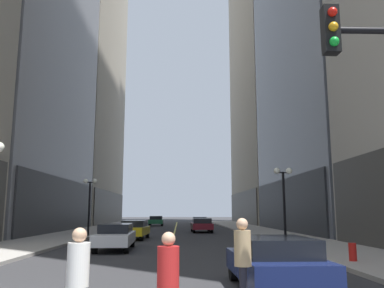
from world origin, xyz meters
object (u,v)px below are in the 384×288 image
object	(u,v)px
pedestrian_in_white_shirt	(78,275)
car_yellow	(134,229)
street_lamp_left_far	(90,194)
car_white	(116,236)
car_maroon	(202,225)
car_navy	(275,261)
car_green	(156,220)
pedestrian_in_red_jacket	(168,278)
pedestrian_in_tan_trench	(243,256)
fire_hydrant_right	(353,254)
car_blue	(200,222)
street_lamp_right_mid	(284,188)

from	to	relation	value
pedestrian_in_white_shirt	car_yellow	bearing A→B (deg)	94.25
car_yellow	street_lamp_left_far	bearing A→B (deg)	155.10
car_white	car_maroon	size ratio (longest dim) A/B	1.10
car_navy	car_green	size ratio (longest dim) A/B	0.97
pedestrian_in_white_shirt	car_maroon	bearing A→B (deg)	83.52
car_white	car_green	world-z (taller)	same
pedestrian_in_red_jacket	street_lamp_left_far	size ratio (longest dim) A/B	0.37
pedestrian_in_tan_trench	street_lamp_left_far	distance (m)	24.12
pedestrian_in_tan_trench	car_yellow	bearing A→B (deg)	102.13
car_green	pedestrian_in_tan_trench	size ratio (longest dim) A/B	2.40
car_maroon	fire_hydrant_right	size ratio (longest dim) A/B	5.48
car_yellow	car_green	xyz separation A→B (m)	(-0.00, 26.58, 0.00)
car_yellow	pedestrian_in_white_shirt	bearing A→B (deg)	-85.75
car_yellow	car_blue	world-z (taller)	same
pedestrian_in_tan_trench	pedestrian_in_white_shirt	bearing A→B (deg)	-147.26
pedestrian_in_tan_trench	street_lamp_left_far	xyz separation A→B (m)	(-8.15, 22.60, 2.18)
car_yellow	car_green	world-z (taller)	same
car_yellow	pedestrian_in_red_jacket	xyz separation A→B (m)	(3.06, -22.72, 0.24)
car_white	pedestrian_in_tan_trench	size ratio (longest dim) A/B	2.65
pedestrian_in_red_jacket	fire_hydrant_right	size ratio (longest dim) A/B	2.06
car_blue	pedestrian_in_white_shirt	distance (m)	40.10
pedestrian_in_tan_trench	fire_hydrant_right	bearing A→B (deg)	52.95
car_green	pedestrian_in_white_shirt	size ratio (longest dim) A/B	2.56
fire_hydrant_right	car_white	bearing A→B (deg)	147.94
car_navy	fire_hydrant_right	xyz separation A→B (m)	(4.02, 4.71, -0.32)
pedestrian_in_tan_trench	street_lamp_right_mid	xyz separation A→B (m)	(4.65, 14.40, 2.18)
pedestrian_in_white_shirt	fire_hydrant_right	xyz separation A→B (m)	(7.96, 8.63, -0.60)
pedestrian_in_white_shirt	pedestrian_in_tan_trench	size ratio (longest dim) A/B	0.94
car_navy	street_lamp_left_far	size ratio (longest dim) A/B	0.96
car_white	fire_hydrant_right	world-z (taller)	car_white
car_blue	street_lamp_left_far	distance (m)	18.21
car_blue	pedestrian_in_tan_trench	size ratio (longest dim) A/B	2.25
car_navy	street_lamp_right_mid	size ratio (longest dim) A/B	0.96
car_maroon	street_lamp_left_far	bearing A→B (deg)	-140.10
car_blue	pedestrian_in_white_shirt	xyz separation A→B (m)	(-3.85, -39.92, 0.28)
car_blue	street_lamp_right_mid	distance (m)	24.12
pedestrian_in_white_shirt	fire_hydrant_right	distance (m)	11.76
street_lamp_left_far	car_blue	bearing A→B (deg)	59.36
car_green	pedestrian_in_white_shirt	bearing A→B (deg)	-88.04
car_white	pedestrian_in_red_jacket	distance (m)	15.06
car_maroon	car_blue	xyz separation A→B (m)	(0.22, 8.02, -0.00)
car_blue	street_lamp_left_far	xyz separation A→B (m)	(-9.19, -15.51, 2.54)
pedestrian_in_white_shirt	car_white	bearing A→B (deg)	96.81
car_white	car_yellow	world-z (taller)	same
car_white	street_lamp_left_far	bearing A→B (deg)	110.30
street_lamp_right_mid	car_blue	bearing A→B (deg)	98.66
street_lamp_left_far	car_maroon	bearing A→B (deg)	39.90
car_green	pedestrian_in_red_jacket	xyz separation A→B (m)	(3.06, -49.30, 0.24)
car_navy	car_green	distance (m)	45.72
car_navy	car_blue	distance (m)	35.99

